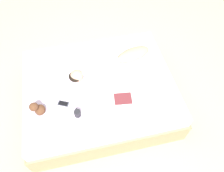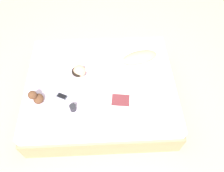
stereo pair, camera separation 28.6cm
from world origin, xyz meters
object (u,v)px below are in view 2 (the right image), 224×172
Objects in this scene: coffee_mug at (73,107)px; cell_phone at (62,96)px; person at (112,64)px.

cell_phone is (0.20, 0.16, -0.04)m from coffee_mug.
cell_phone is (-0.45, 0.67, -0.08)m from person.
coffee_mug is 0.26m from cell_phone.
person is 0.81m from cell_phone.
coffee_mug is (-0.65, 0.51, -0.04)m from person.
person reaches higher than coffee_mug.
person is 10.93× the size of coffee_mug.
person is 0.83m from coffee_mug.
person is at bearing -38.00° from coffee_mug.
coffee_mug is 0.74× the size of cell_phone.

